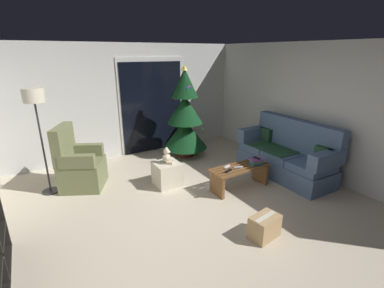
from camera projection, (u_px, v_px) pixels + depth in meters
ground_plane at (193, 215)px, 4.07m from camera, size 7.00×7.00×0.00m
wall_back at (123, 101)px, 6.15m from camera, size 5.72×0.12×2.50m
wall_right at (325, 112)px, 5.07m from camera, size 0.12×6.00×2.50m
patio_door_frame at (152, 106)px, 6.47m from camera, size 1.60×0.02×2.20m
patio_door_glass at (153, 108)px, 6.47m from camera, size 1.50×0.02×2.10m
couch at (287, 155)px, 5.32m from camera, size 0.82×1.95×1.08m
coffee_table at (240, 174)px, 4.80m from camera, size 1.10×0.40×0.41m
remote_silver at (238, 167)px, 4.69m from camera, size 0.16×0.09×0.02m
remote_white at (227, 167)px, 4.72m from camera, size 0.16×0.09×0.02m
remote_black at (228, 171)px, 4.56m from camera, size 0.16×0.09×0.02m
book_stack at (256, 161)px, 4.83m from camera, size 0.26×0.23×0.11m
cell_phone at (257, 158)px, 4.83m from camera, size 0.08×0.15×0.01m
christmas_tree at (185, 118)px, 6.10m from camera, size 1.00×1.00×2.05m
armchair at (79, 166)px, 4.82m from camera, size 0.92×0.92×1.13m
floor_lamp at (35, 106)px, 4.27m from camera, size 0.32×0.32×1.78m
ottoman at (167, 174)px, 4.94m from camera, size 0.44×0.44×0.43m
teddy_bear_cream at (167, 157)px, 4.83m from camera, size 0.22×0.21×0.29m
cardboard_box_taped_mid_floor at (264, 227)px, 3.55m from camera, size 0.43×0.31×0.31m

